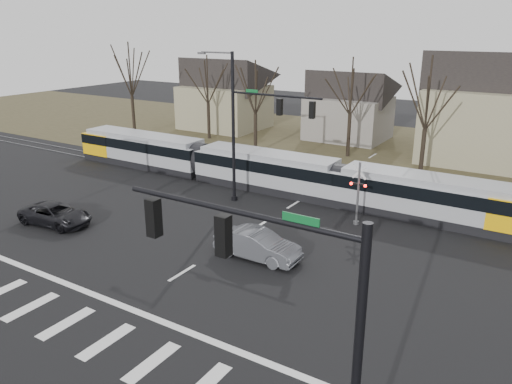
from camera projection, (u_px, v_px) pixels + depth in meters
The scene contains 16 objects.
ground at pixel (154, 290), 23.35m from camera, with size 140.00×140.00×0.00m, color black.
grass_verge at pixel (379, 152), 49.11m from camera, with size 140.00×28.00×0.01m, color #38331E.
crosswalk at pixel (86, 332), 20.13m from camera, with size 27.00×2.60×0.01m.
stop_line at pixel (126, 307), 21.90m from camera, with size 28.00×0.35×0.01m, color silver.
lane_dashes at pixel (307, 196), 36.23m from camera, with size 0.18×30.00×0.01m.
rail_pair at pixel (306, 197), 36.06m from camera, with size 90.00×1.52×0.06m.
tram at pixel (266, 169), 37.51m from camera, with size 37.53×2.79×2.84m.
sedan at pixel (258, 245), 26.33m from camera, with size 4.71×1.67×1.55m, color #4F5157.
suv at pixel (56, 214), 30.90m from camera, with size 4.92×2.68×1.31m, color black.
signal_pole_near_right at pixel (283, 318), 11.81m from camera, with size 6.72×0.44×8.00m.
signal_pole_far at pixel (253, 123), 32.82m from camera, with size 9.28×0.44×10.20m.
rail_crossing_signal at pixel (358, 195), 30.54m from camera, with size 1.08×0.36×4.00m.
tree_row at pixel (384, 111), 41.70m from camera, with size 59.20×7.20×10.00m.
house_a at pixel (225, 91), 59.35m from camera, with size 9.72×8.64×8.60m.
house_b at pixel (349, 102), 53.59m from camera, with size 8.64×7.56×7.65m.
house_c at pixel (487, 104), 43.74m from camera, with size 10.80×8.64×10.10m.
Camera 1 is at (15.00, -15.04, 11.73)m, focal length 35.00 mm.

